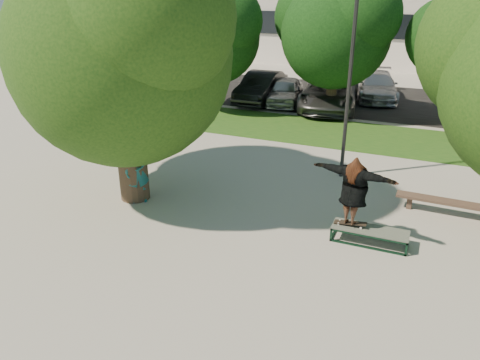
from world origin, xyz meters
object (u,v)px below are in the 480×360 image
at_px(lamppost, 350,79).
at_px(grind_box, 369,236).
at_px(tree_left, 120,41).
at_px(bench, 450,203).
at_px(car_dark, 261,87).
at_px(bystander, 137,171).
at_px(car_silver_a, 285,91).
at_px(car_silver_b, 377,86).
at_px(car_grey, 330,92).

bearing_deg(lamppost, grind_box, -69.14).
relative_size(tree_left, bench, 2.55).
xyz_separation_m(grind_box, bench, (1.75, 2.31, 0.17)).
bearing_deg(car_dark, grind_box, -60.39).
height_order(bystander, car_silver_a, bystander).
distance_m(grind_box, car_silver_b, 15.57).
bearing_deg(tree_left, car_grey, 76.86).
relative_size(tree_left, lamppost, 1.16).
relative_size(grind_box, bench, 0.65).
bearing_deg(car_grey, grind_box, -80.54).
relative_size(car_silver_a, car_silver_b, 0.81).
height_order(lamppost, car_grey, lamppost).
height_order(tree_left, car_silver_a, tree_left).
distance_m(lamppost, car_dark, 10.68).
bearing_deg(car_silver_b, car_silver_a, -155.38).
bearing_deg(car_dark, tree_left, -88.22).
bearing_deg(bench, car_dark, 134.01).
relative_size(bystander, bench, 0.68).
bearing_deg(lamppost, bench, -26.57).
distance_m(tree_left, car_dark, 12.96).
xyz_separation_m(lamppost, car_silver_a, (-4.67, 8.50, -2.49)).
distance_m(car_dark, car_grey, 3.60).
xyz_separation_m(bystander, bench, (8.21, 2.54, -0.59)).
xyz_separation_m(car_dark, car_grey, (3.60, 0.00, 0.04)).
relative_size(bench, car_dark, 0.61).
relative_size(tree_left, car_silver_a, 1.84).
relative_size(car_grey, car_silver_b, 1.19).
relative_size(lamppost, car_silver_b, 1.28).
distance_m(grind_box, car_dark, 14.53).
bearing_deg(car_silver_a, lamppost, -70.49).
bearing_deg(bench, lamppost, 155.02).
height_order(grind_box, bench, bench).
relative_size(bystander, car_grey, 0.33).
xyz_separation_m(bench, car_grey, (-5.65, 10.13, 0.43)).
distance_m(car_silver_a, car_dark, 1.34).
relative_size(bystander, car_silver_a, 0.49).
height_order(lamppost, grind_box, lamppost).
relative_size(car_dark, car_silver_b, 0.95).
distance_m(tree_left, bystander, 3.50).
xyz_separation_m(tree_left, grind_box, (6.79, -0.03, -4.23)).
distance_m(grind_box, bystander, 6.51).
bearing_deg(car_silver_a, tree_left, -102.15).
relative_size(grind_box, car_grey, 0.32).
bearing_deg(lamppost, car_grey, 105.75).
bearing_deg(car_grey, tree_left, -111.08).
relative_size(lamppost, car_silver_a, 1.58).
distance_m(bench, car_dark, 13.72).
height_order(bystander, bench, bystander).
xyz_separation_m(car_grey, car_silver_b, (1.90, 3.00, -0.10)).
xyz_separation_m(tree_left, bystander, (0.33, -0.26, -3.47)).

